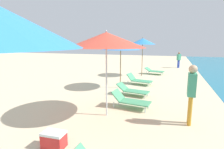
{
  "coord_description": "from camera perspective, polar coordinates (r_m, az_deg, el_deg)",
  "views": [
    {
      "loc": [
        1.55,
        5.81,
        2.41
      ],
      "look_at": [
        -0.42,
        11.49,
        1.33
      ],
      "focal_mm": 28.49,
      "sensor_mm": 36.0,
      "label": 1
    }
  ],
  "objects": [
    {
      "name": "lounger_fifth_shoreside",
      "position": [
        10.49,
        8.6,
        -1.68
      ],
      "size": [
        1.52,
        0.91,
        0.61
      ],
      "rotation": [
        0.0,
        0.0,
        -0.21
      ],
      "color": "#4CA572",
      "rests_on": "ground"
    },
    {
      "name": "lounger_fifth_inland",
      "position": [
        8.28,
        6.55,
        -4.98
      ],
      "size": [
        1.53,
        0.76,
        0.53
      ],
      "rotation": [
        0.0,
        0.0,
        -0.14
      ],
      "color": "#4CA572",
      "rests_on": "ground"
    },
    {
      "name": "umbrella_farthest",
      "position": [
        13.08,
        9.83,
        10.43
      ],
      "size": [
        1.85,
        1.85,
        2.79
      ],
      "color": "olive",
      "rests_on": "ground"
    },
    {
      "name": "person_walking_near",
      "position": [
        18.3,
        20.64,
        4.86
      ],
      "size": [
        0.4,
        0.42,
        1.53
      ],
      "rotation": [
        0.0,
        0.0,
        2.43
      ],
      "color": "#334CB2",
      "rests_on": "ground"
    },
    {
      "name": "lounger_farthest_shoreside",
      "position": [
        14.09,
        13.38,
        1.17
      ],
      "size": [
        1.5,
        0.91,
        0.5
      ],
      "rotation": [
        0.0,
        0.0,
        -0.16
      ],
      "color": "#4CA572",
      "rests_on": "ground"
    },
    {
      "name": "cooler_box",
      "position": [
        4.59,
        -18.14,
        -19.22
      ],
      "size": [
        0.54,
        0.37,
        0.39
      ],
      "color": "red",
      "rests_on": "ground"
    },
    {
      "name": "person_walking_mid",
      "position": [
        5.64,
        24.17,
        -4.15
      ],
      "size": [
        0.24,
        0.36,
        1.79
      ],
      "rotation": [
        0.0,
        0.0,
        6.27
      ],
      "color": "orange",
      "rests_on": "ground"
    },
    {
      "name": "umbrella_fifth",
      "position": [
        9.35,
        2.81,
        9.25
      ],
      "size": [
        2.0,
        2.0,
        2.54
      ],
      "color": "olive",
      "rests_on": "ground"
    },
    {
      "name": "lounger_fourth_shoreside",
      "position": [
        6.72,
        5.82,
        -8.19
      ],
      "size": [
        1.46,
        0.72,
        0.61
      ],
      "rotation": [
        0.0,
        0.0,
        -0.1
      ],
      "color": "#4CA572",
      "rests_on": "ground"
    },
    {
      "name": "umbrella_fourth",
      "position": [
        5.65,
        -1.84,
        10.99
      ],
      "size": [
        2.5,
        2.5,
        2.79
      ],
      "color": "silver",
      "rests_on": "ground"
    }
  ]
}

